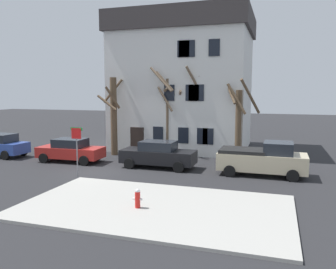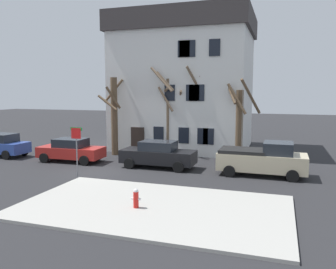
{
  "view_description": "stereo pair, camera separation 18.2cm",
  "coord_description": "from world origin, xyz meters",
  "views": [
    {
      "loc": [
        10.45,
        -18.44,
        4.92
      ],
      "look_at": [
        3.73,
        2.61,
        2.13
      ],
      "focal_mm": 36.82,
      "sensor_mm": 36.0,
      "label": 1
    },
    {
      "loc": [
        10.62,
        -18.38,
        4.92
      ],
      "look_at": [
        3.73,
        2.61,
        2.13
      ],
      "focal_mm": 36.82,
      "sensor_mm": 36.0,
      "label": 2
    }
  ],
  "objects": [
    {
      "name": "ground_plane",
      "position": [
        0.0,
        0.0,
        0.0
      ],
      "size": [
        120.0,
        120.0,
        0.0
      ],
      "primitive_type": "plane",
      "color": "#262628"
    },
    {
      "name": "sidewalk_slab",
      "position": [
        5.64,
        -5.22,
        0.06
      ],
      "size": [
        11.31,
        6.49,
        0.12
      ],
      "primitive_type": "cube",
      "color": "#A8A59E",
      "rests_on": "ground_plane"
    },
    {
      "name": "building_main",
      "position": [
        2.6,
        10.65,
        5.7
      ],
      "size": [
        11.35,
        8.79,
        11.25
      ],
      "color": "white",
      "rests_on": "ground_plane"
    },
    {
      "name": "tree_bare_near",
      "position": [
        -1.58,
        5.45,
        3.15
      ],
      "size": [
        1.8,
        2.11,
        5.96
      ],
      "color": "brown",
      "rests_on": "ground_plane"
    },
    {
      "name": "tree_bare_mid",
      "position": [
        2.44,
        6.66,
        3.26
      ],
      "size": [
        2.47,
        2.46,
        6.72
      ],
      "color": "brown",
      "rests_on": "ground_plane"
    },
    {
      "name": "tree_bare_far",
      "position": [
        4.08,
        6.94,
        3.41
      ],
      "size": [
        2.88,
        2.85,
        6.76
      ],
      "color": "brown",
      "rests_on": "ground_plane"
    },
    {
      "name": "tree_bare_end",
      "position": [
        7.81,
        6.6,
        2.82
      ],
      "size": [
        2.55,
        1.86,
        5.78
      ],
      "color": "brown",
      "rests_on": "ground_plane"
    },
    {
      "name": "car_red_sedan",
      "position": [
        -3.25,
        2.08,
        0.82
      ],
      "size": [
        4.62,
        2.15,
        1.64
      ],
      "color": "#AD231E",
      "rests_on": "ground_plane"
    },
    {
      "name": "car_black_sedan",
      "position": [
        3.2,
        2.18,
        0.87
      ],
      "size": [
        4.81,
        2.05,
        1.73
      ],
      "color": "black",
      "rests_on": "ground_plane"
    },
    {
      "name": "pickup_truck_beige",
      "position": [
        9.71,
        2.13,
        0.97
      ],
      "size": [
        5.06,
        2.3,
        2.01
      ],
      "color": "#C6B793",
      "rests_on": "ground_plane"
    },
    {
      "name": "fire_hydrant",
      "position": [
        5.06,
        -5.69,
        0.54
      ],
      "size": [
        0.42,
        0.22,
        0.8
      ],
      "color": "red",
      "rests_on": "sidewalk_slab"
    },
    {
      "name": "street_sign_pole",
      "position": [
        -0.31,
        -1.71,
        2.03
      ],
      "size": [
        0.76,
        0.07,
        2.9
      ],
      "color": "slate",
      "rests_on": "ground_plane"
    },
    {
      "name": "bicycle_leaning",
      "position": [
        -6.65,
        5.5,
        0.37
      ],
      "size": [
        1.74,
        0.28,
        1.03
      ],
      "color": "black",
      "rests_on": "ground_plane"
    }
  ]
}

